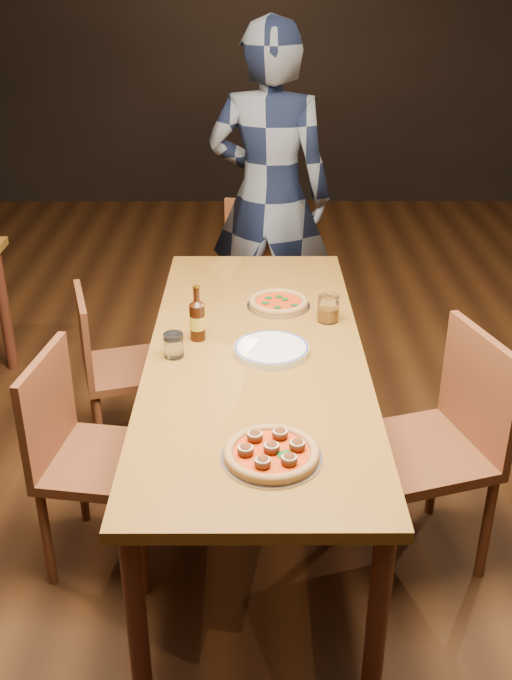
{
  "coord_description": "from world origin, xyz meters",
  "views": [
    {
      "loc": [
        -0.01,
        -2.49,
        2.05
      ],
      "look_at": [
        0.0,
        -0.05,
        0.82
      ],
      "focal_mm": 40.0,
      "sensor_mm": 36.0,
      "label": 1
    }
  ],
  "objects_px": {
    "table_main": "(256,368)",
    "amber_glass": "(328,309)",
    "chair_main_sw": "(129,367)",
    "chair_main_nw": "(104,460)",
    "pizza_margherita": "(278,303)",
    "beer_bottle": "(197,321)",
    "water_glass": "(174,345)",
    "diner": "(270,197)",
    "pizza_meatball": "(272,453)",
    "chair_end": "(254,288)",
    "chair_main_e": "(421,450)",
    "plate_stack": "(271,350)"
  },
  "relations": [
    {
      "from": "pizza_meatball",
      "to": "beer_bottle",
      "type": "distance_m",
      "value": 0.82
    },
    {
      "from": "amber_glass",
      "to": "beer_bottle",
      "type": "bearing_deg",
      "value": -162.35
    },
    {
      "from": "pizza_meatball",
      "to": "amber_glass",
      "type": "bearing_deg",
      "value": 75.31
    },
    {
      "from": "chair_main_sw",
      "to": "plate_stack",
      "type": "height_order",
      "value": "chair_main_sw"
    },
    {
      "from": "water_glass",
      "to": "chair_main_sw",
      "type": "bearing_deg",
      "value": 117.02
    },
    {
      "from": "table_main",
      "to": "diner",
      "type": "relative_size",
      "value": 1.1
    },
    {
      "from": "chair_main_e",
      "to": "pizza_meatball",
      "type": "relative_size",
      "value": 3.17
    },
    {
      "from": "table_main",
      "to": "beer_bottle",
      "type": "xyz_separation_m",
      "value": [
        -0.22,
        0.1,
        0.15
      ]
    },
    {
      "from": "chair_main_nw",
      "to": "amber_glass",
      "type": "relative_size",
      "value": 8.22
    },
    {
      "from": "table_main",
      "to": "pizza_margherita",
      "type": "height_order",
      "value": "pizza_margherita"
    },
    {
      "from": "beer_bottle",
      "to": "amber_glass",
      "type": "distance_m",
      "value": 0.54
    },
    {
      "from": "table_main",
      "to": "chair_main_e",
      "type": "relative_size",
      "value": 2.12
    },
    {
      "from": "chair_main_e",
      "to": "beer_bottle",
      "type": "bearing_deg",
      "value": -129.76
    },
    {
      "from": "table_main",
      "to": "pizza_meatball",
      "type": "height_order",
      "value": "pizza_meatball"
    },
    {
      "from": "chair_end",
      "to": "pizza_meatball",
      "type": "distance_m",
      "value": 1.99
    },
    {
      "from": "chair_main_sw",
      "to": "chair_main_e",
      "type": "bearing_deg",
      "value": -138.35
    },
    {
      "from": "amber_glass",
      "to": "pizza_margherita",
      "type": "bearing_deg",
      "value": 144.12
    },
    {
      "from": "pizza_meatball",
      "to": "water_glass",
      "type": "relative_size",
      "value": 3.27
    },
    {
      "from": "chair_end",
      "to": "pizza_margherita",
      "type": "relative_size",
      "value": 3.49
    },
    {
      "from": "chair_main_sw",
      "to": "water_glass",
      "type": "height_order",
      "value": "water_glass"
    },
    {
      "from": "chair_end",
      "to": "water_glass",
      "type": "relative_size",
      "value": 10.2
    },
    {
      "from": "chair_main_nw",
      "to": "chair_main_sw",
      "type": "height_order",
      "value": "chair_main_nw"
    },
    {
      "from": "beer_bottle",
      "to": "chair_end",
      "type": "bearing_deg",
      "value": 79.82
    },
    {
      "from": "pizza_meatball",
      "to": "chair_end",
      "type": "bearing_deg",
      "value": 91.52
    },
    {
      "from": "chair_end",
      "to": "pizza_margherita",
      "type": "height_order",
      "value": "chair_end"
    },
    {
      "from": "pizza_margherita",
      "to": "plate_stack",
      "type": "relative_size",
      "value": 0.96
    },
    {
      "from": "pizza_margherita",
      "to": "amber_glass",
      "type": "height_order",
      "value": "amber_glass"
    },
    {
      "from": "table_main",
      "to": "diner",
      "type": "distance_m",
      "value": 1.49
    },
    {
      "from": "chair_main_sw",
      "to": "pizza_margherita",
      "type": "height_order",
      "value": "chair_main_sw"
    },
    {
      "from": "chair_main_sw",
      "to": "amber_glass",
      "type": "relative_size",
      "value": 7.64
    },
    {
      "from": "beer_bottle",
      "to": "water_glass",
      "type": "distance_m",
      "value": 0.16
    },
    {
      "from": "chair_end",
      "to": "diner",
      "type": "bearing_deg",
      "value": 80.66
    },
    {
      "from": "chair_main_sw",
      "to": "pizza_meatball",
      "type": "height_order",
      "value": "chair_main_sw"
    },
    {
      "from": "table_main",
      "to": "chair_end",
      "type": "distance_m",
      "value": 1.3
    },
    {
      "from": "chair_main_nw",
      "to": "chair_end",
      "type": "relative_size",
      "value": 0.95
    },
    {
      "from": "chair_main_sw",
      "to": "chair_main_nw",
      "type": "bearing_deg",
      "value": 165.82
    },
    {
      "from": "table_main",
      "to": "pizza_meatball",
      "type": "distance_m",
      "value": 0.69
    },
    {
      "from": "chair_main_sw",
      "to": "chair_main_e",
      "type": "distance_m",
      "value": 1.38
    },
    {
      "from": "beer_bottle",
      "to": "water_glass",
      "type": "bearing_deg",
      "value": -119.29
    },
    {
      "from": "pizza_margherita",
      "to": "diner",
      "type": "bearing_deg",
      "value": 90.96
    },
    {
      "from": "chair_main_e",
      "to": "pizza_meatball",
      "type": "xyz_separation_m",
      "value": [
        -0.55,
        -0.43,
        0.3
      ]
    },
    {
      "from": "plate_stack",
      "to": "amber_glass",
      "type": "xyz_separation_m",
      "value": [
        0.23,
        0.28,
        0.04
      ]
    },
    {
      "from": "pizza_meatball",
      "to": "chair_main_nw",
      "type": "bearing_deg",
      "value": 144.2
    },
    {
      "from": "chair_main_e",
      "to": "pizza_margherita",
      "type": "relative_size",
      "value": 3.55
    },
    {
      "from": "chair_end",
      "to": "diner",
      "type": "relative_size",
      "value": 0.51
    },
    {
      "from": "chair_main_sw",
      "to": "plate_stack",
      "type": "distance_m",
      "value": 0.88
    },
    {
      "from": "table_main",
      "to": "chair_main_nw",
      "type": "height_order",
      "value": "chair_main_nw"
    },
    {
      "from": "table_main",
      "to": "amber_glass",
      "type": "height_order",
      "value": "amber_glass"
    },
    {
      "from": "table_main",
      "to": "diner",
      "type": "xyz_separation_m",
      "value": [
        0.08,
        1.47,
        0.23
      ]
    },
    {
      "from": "water_glass",
      "to": "pizza_meatball",
      "type": "bearing_deg",
      "value": -61.66
    }
  ]
}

